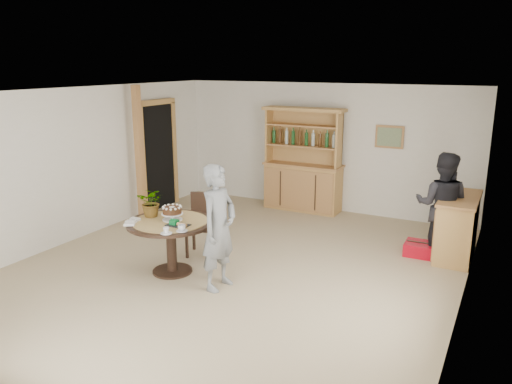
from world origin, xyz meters
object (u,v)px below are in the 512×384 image
object	(u,v)px
adult_person	(442,205)
teen_boy	(219,228)
sideboard	(457,227)
dining_table	(171,231)
hutch	(303,176)
red_suitcase	(425,250)
dining_chair	(203,220)

from	to	relation	value
adult_person	teen_boy	bearing A→B (deg)	46.71
sideboard	dining_table	size ratio (longest dim) A/B	1.05
hutch	red_suitcase	world-z (taller)	hutch
dining_chair	red_suitcase	size ratio (longest dim) A/B	1.56
dining_table	hutch	bearing A→B (deg)	83.51
sideboard	adult_person	world-z (taller)	adult_person
adult_person	red_suitcase	world-z (taller)	adult_person
sideboard	red_suitcase	distance (m)	0.59
sideboard	teen_boy	distance (m)	3.71
hutch	sideboard	distance (m)	3.29
adult_person	red_suitcase	xyz separation A→B (m)	(-0.16, -0.09, -0.71)
sideboard	red_suitcase	xyz separation A→B (m)	(-0.40, -0.22, -0.37)
dining_table	teen_boy	bearing A→B (deg)	-6.71
dining_chair	red_suitcase	distance (m)	3.45
teen_boy	adult_person	distance (m)	3.44
red_suitcase	teen_boy	bearing A→B (deg)	-133.64
red_suitcase	hutch	bearing A→B (deg)	150.17
dining_table	teen_boy	xyz separation A→B (m)	(0.85, -0.10, 0.22)
hutch	teen_boy	distance (m)	3.88
teen_boy	sideboard	bearing A→B (deg)	-40.91
hutch	adult_person	world-z (taller)	hutch
adult_person	red_suitcase	size ratio (longest dim) A/B	2.66
hutch	dining_chair	bearing A→B (deg)	-98.76
dining_chair	adult_person	distance (m)	3.62
dining_chair	teen_boy	size ratio (longest dim) A/B	0.57
dining_table	adult_person	world-z (taller)	adult_person
dining_chair	hutch	bearing A→B (deg)	63.56
dining_chair	sideboard	bearing A→B (deg)	8.10
dining_table	sideboard	bearing A→B (deg)	35.92
sideboard	dining_chair	xyz separation A→B (m)	(-3.49, -1.69, 0.06)
dining_table	red_suitcase	bearing A→B (deg)	36.83
dining_table	dining_chair	bearing A→B (deg)	91.68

